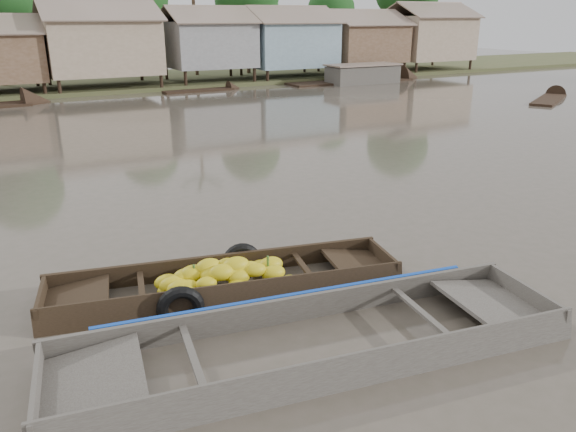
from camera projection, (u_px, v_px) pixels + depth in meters
name	position (u px, v px, depth m)	size (l,w,h in m)	color
ground	(302.00, 287.00, 9.70)	(120.00, 120.00, 0.00)	#4D473B
riverbank	(101.00, 38.00, 36.45)	(120.00, 12.47, 10.22)	#384723
banana_boat	(221.00, 282.00, 9.48)	(6.10, 2.60, 0.81)	black
viewer_boat	(317.00, 348.00, 7.84)	(7.48, 2.96, 0.59)	#3E3935
distant_boats	(275.00, 87.00, 35.27)	(47.26, 15.43, 1.38)	black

